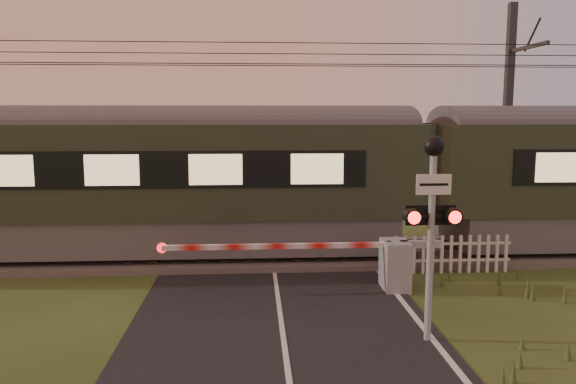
{
  "coord_description": "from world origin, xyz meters",
  "views": [
    {
      "loc": [
        -0.53,
        -9.41,
        4.14
      ],
      "look_at": [
        0.25,
        3.2,
        2.38
      ],
      "focal_mm": 35.0,
      "sensor_mm": 36.0,
      "label": 1
    }
  ],
  "objects": [
    {
      "name": "boom_gate",
      "position": [
        2.54,
        3.34,
        0.66
      ],
      "size": [
        6.64,
        0.91,
        1.21
      ],
      "color": "gray",
      "rests_on": "ground"
    },
    {
      "name": "track_bed",
      "position": [
        0.0,
        6.5,
        0.07
      ],
      "size": [
        140.0,
        3.4,
        0.39
      ],
      "color": "#47423D",
      "rests_on": "ground"
    },
    {
      "name": "overhead_wires",
      "position": [
        0.0,
        6.5,
        5.72
      ],
      "size": [
        120.0,
        0.62,
        0.62
      ],
      "color": "black",
      "rests_on": "ground"
    },
    {
      "name": "ground",
      "position": [
        0.0,
        0.0,
        0.0
      ],
      "size": [
        160.0,
        160.0,
        0.0
      ],
      "primitive_type": "plane",
      "color": "#2E3916",
      "rests_on": "ground"
    },
    {
      "name": "picket_fence",
      "position": [
        4.62,
        4.6,
        0.51
      ],
      "size": [
        3.2,
        0.08,
        1.01
      ],
      "color": "silver",
      "rests_on": "ground"
    },
    {
      "name": "train",
      "position": [
        4.38,
        6.5,
        2.31
      ],
      "size": [
        43.47,
        3.0,
        4.05
      ],
      "color": "slate",
      "rests_on": "ground"
    },
    {
      "name": "crossing_signal",
      "position": [
        2.65,
        0.28,
        2.59
      ],
      "size": [
        0.96,
        0.37,
        3.77
      ],
      "color": "gray",
      "rests_on": "ground"
    },
    {
      "name": "catenary_mast",
      "position": [
        7.86,
        8.73,
        3.99
      ],
      "size": [
        0.24,
        2.47,
        7.7
      ],
      "color": "#2D2D30",
      "rests_on": "ground"
    },
    {
      "name": "road",
      "position": [
        0.02,
        -0.23,
        0.01
      ],
      "size": [
        6.0,
        140.0,
        0.03
      ],
      "color": "black",
      "rests_on": "ground"
    }
  ]
}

